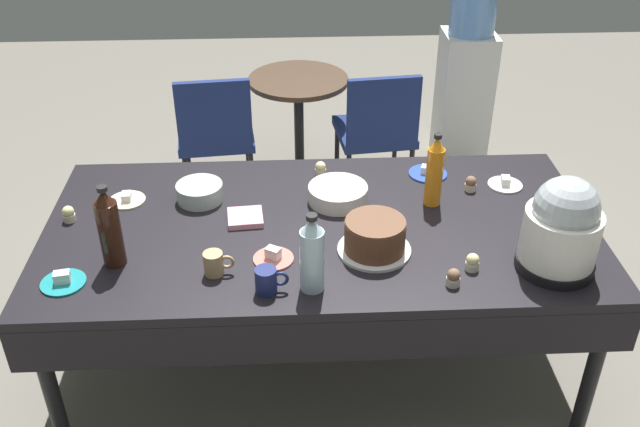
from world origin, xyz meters
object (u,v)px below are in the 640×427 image
dessert_plate_white (505,184)px  cupcake_mint (471,184)px  glass_salad_bowl (200,192)px  dessert_plate_teal (63,281)px  cupcake_lemon (472,262)px  soda_bottle_water (312,255)px  maroon_chair_right (377,127)px  cupcake_vanilla (69,214)px  maroon_chair_left (216,131)px  round_cafe_table (299,112)px  potluck_table (320,237)px  cupcake_cocoa (453,278)px  coffee_mug_navy (267,280)px  dessert_plate_coral (273,257)px  dessert_plate_cream (127,199)px  soda_bottle_cola (109,228)px  coffee_mug_tan (215,263)px  soda_bottle_orange_juice (434,172)px  water_cooler (465,81)px  frosted_layer_cake (375,237)px  dessert_plate_cobalt (428,173)px  ceramic_snack_bowl (338,194)px  cupcake_berry (321,169)px  slow_cooker (562,228)px  cupcake_rose (313,238)px

dessert_plate_white → cupcake_mint: 0.17m
glass_salad_bowl → dessert_plate_teal: glass_salad_bowl is taller
cupcake_lemon → soda_bottle_water: 0.60m
glass_salad_bowl → maroon_chair_right: maroon_chair_right is taller
cupcake_vanilla → maroon_chair_left: (0.47, 1.34, -0.29)m
cupcake_mint → cupcake_lemon: (-0.12, -0.56, 0.00)m
cupcake_vanilla → cupcake_lemon: same height
dessert_plate_white → round_cafe_table: (-0.87, 1.37, -0.26)m
potluck_table → cupcake_cocoa: bearing=-42.6°
dessert_plate_teal → cupcake_lemon: bearing=0.5°
coffee_mug_navy → maroon_chair_left: size_ratio=0.14×
dessert_plate_coral → maroon_chair_left: maroon_chair_left is taller
dessert_plate_cream → soda_bottle_cola: size_ratio=0.47×
glass_salad_bowl → soda_bottle_cola: bearing=-122.1°
cupcake_cocoa → coffee_mug_tan: 0.85m
soda_bottle_orange_juice → coffee_mug_tan: soda_bottle_orange_juice is taller
dessert_plate_coral → water_cooler: bearing=60.0°
dessert_plate_cream → soda_bottle_orange_juice: soda_bottle_orange_juice is taller
cupcake_mint → coffee_mug_tan: bearing=-152.9°
soda_bottle_water → coffee_mug_tan: 0.37m
dessert_plate_coral → soda_bottle_water: size_ratio=0.50×
potluck_table → cupcake_mint: bearing=19.5°
frosted_layer_cake → glass_salad_bowl: 0.80m
dessert_plate_cobalt → maroon_chair_left: size_ratio=0.20×
round_cafe_table → dessert_plate_teal: bearing=-114.1°
glass_salad_bowl → dessert_plate_white: glass_salad_bowl is taller
soda_bottle_water → maroon_chair_right: (0.46, 1.82, -0.40)m
dessert_plate_white → soda_bottle_cola: (-1.59, -0.49, 0.14)m
ceramic_snack_bowl → cupcake_vanilla: (-1.09, -0.10, -0.00)m
cupcake_berry → soda_bottle_orange_juice: (0.45, -0.26, 0.12)m
slow_cooker → ceramic_snack_bowl: (-0.76, 0.50, -0.14)m
ceramic_snack_bowl → round_cafe_table: size_ratio=0.35×
cupcake_berry → dessert_plate_teal: bearing=-142.3°
cupcake_cocoa → cupcake_mint: bearing=72.0°
dessert_plate_cream → round_cafe_table: size_ratio=0.21×
dessert_plate_cobalt → maroon_chair_right: maroon_chair_right is taller
maroon_chair_right → round_cafe_table: size_ratio=1.18×
slow_cooker → soda_bottle_water: size_ratio=1.22×
glass_salad_bowl → cupcake_rose: glass_salad_bowl is taller
cupcake_mint → cupcake_berry: same height
dessert_plate_coral → maroon_chair_right: bearing=70.1°
cupcake_berry → cupcake_mint: bearing=-14.3°
ceramic_snack_bowl → dessert_plate_teal: (-1.01, -0.51, -0.02)m
dessert_plate_teal → cupcake_cocoa: 1.38m
dessert_plate_white → coffee_mug_tan: 1.35m
round_cafe_table → cupcake_mint: bearing=-63.1°
cupcake_rose → cupcake_vanilla: same height
dessert_plate_cream → cupcake_cocoa: 1.40m
potluck_table → soda_bottle_orange_juice: 0.54m
potluck_table → cupcake_mint: (0.66, 0.23, 0.09)m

